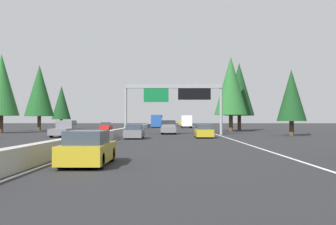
# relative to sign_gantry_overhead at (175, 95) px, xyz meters

# --- Properties ---
(ground_plane) EXTENTS (320.00, 320.00, 0.00)m
(ground_plane) POSITION_rel_sign_gantry_overhead_xyz_m (10.77, 6.03, -5.17)
(ground_plane) COLOR #262628
(median_barrier) EXTENTS (180.00, 0.56, 0.90)m
(median_barrier) POSITION_rel_sign_gantry_overhead_xyz_m (30.77, 6.33, -4.72)
(median_barrier) COLOR #ADAAA3
(median_barrier) RESTS_ON ground
(shoulder_stripe_right) EXTENTS (160.00, 0.16, 0.01)m
(shoulder_stripe_right) POSITION_rel_sign_gantry_overhead_xyz_m (20.77, -5.49, -5.17)
(shoulder_stripe_right) COLOR silver
(shoulder_stripe_right) RESTS_ON ground
(shoulder_stripe_median) EXTENTS (160.00, 0.16, 0.01)m
(shoulder_stripe_median) POSITION_rel_sign_gantry_overhead_xyz_m (20.77, 5.78, -5.17)
(shoulder_stripe_median) COLOR silver
(shoulder_stripe_median) RESTS_ON ground
(sign_gantry_overhead) EXTENTS (0.50, 12.68, 6.50)m
(sign_gantry_overhead) POSITION_rel_sign_gantry_overhead_xyz_m (0.00, 0.00, 0.00)
(sign_gantry_overhead) COLOR gray
(sign_gantry_overhead) RESTS_ON ground
(sedan_near_right) EXTENTS (4.40, 1.80, 1.47)m
(sedan_near_right) POSITION_rel_sign_gantry_overhead_xyz_m (-34.13, 4.03, -4.49)
(sedan_near_right) COLOR #AD931E
(sedan_near_right) RESTS_ON ground
(sedan_near_center) EXTENTS (4.40, 1.80, 1.47)m
(sedan_near_center) POSITION_rel_sign_gantry_overhead_xyz_m (-8.61, -3.02, -4.49)
(sedan_near_center) COLOR #AD931E
(sedan_near_center) RESTS_ON ground
(pickup_distant_b) EXTENTS (5.60, 2.00, 1.86)m
(pickup_distant_b) POSITION_rel_sign_gantry_overhead_xyz_m (3.15, 0.81, -4.26)
(pickup_distant_b) COLOR slate
(pickup_distant_b) RESTS_ON ground
(sedan_mid_right) EXTENTS (4.40, 1.80, 1.47)m
(sedan_mid_right) POSITION_rel_sign_gantry_overhead_xyz_m (62.46, 4.34, -4.49)
(sedan_mid_right) COLOR red
(sedan_mid_right) RESTS_ON ground
(box_truck_distant_a) EXTENTS (8.50, 2.40, 2.95)m
(box_truck_distant_a) POSITION_rel_sign_gantry_overhead_xyz_m (43.84, -3.17, -3.56)
(box_truck_distant_a) COLOR white
(box_truck_distant_a) RESTS_ON ground
(minivan_mid_center) EXTENTS (5.00, 1.95, 1.69)m
(minivan_mid_center) POSITION_rel_sign_gantry_overhead_xyz_m (74.80, -2.89, -4.22)
(minivan_mid_center) COLOR #AD931E
(minivan_mid_center) RESTS_ON ground
(bus_far_center) EXTENTS (11.50, 2.55, 3.10)m
(bus_far_center) POSITION_rel_sign_gantry_overhead_xyz_m (48.83, 4.01, -3.46)
(bus_far_center) COLOR #1E4793
(bus_far_center) RESTS_ON ground
(sedan_mid_left) EXTENTS (4.40, 1.80, 1.47)m
(sedan_mid_left) POSITION_rel_sign_gantry_overhead_xyz_m (-10.59, 4.24, -4.49)
(sedan_mid_left) COLOR slate
(sedan_mid_left) RESTS_ON ground
(oncoming_near) EXTENTS (4.40, 1.80, 1.47)m
(oncoming_near) POSITION_rel_sign_gantry_overhead_xyz_m (23.13, 12.66, -4.49)
(oncoming_near) COLOR red
(oncoming_near) RESTS_ON ground
(oncoming_far) EXTENTS (5.60, 2.00, 1.86)m
(oncoming_far) POSITION_rel_sign_gantry_overhead_xyz_m (-6.12, 12.55, -4.26)
(oncoming_far) COLOR slate
(oncoming_far) RESTS_ON ground
(conifer_right_near) EXTENTS (3.54, 3.54, 8.05)m
(conifer_right_near) POSITION_rel_sign_gantry_overhead_xyz_m (-2.84, -14.17, -0.29)
(conifer_right_near) COLOR #4C3823
(conifer_right_near) RESTS_ON ground
(conifer_right_mid) EXTENTS (5.48, 5.48, 12.45)m
(conifer_right_mid) POSITION_rel_sign_gantry_overhead_xyz_m (14.64, -9.45, 2.40)
(conifer_right_mid) COLOR #4C3823
(conifer_right_mid) RESTS_ON ground
(conifer_right_far) EXTENTS (5.37, 5.37, 12.22)m
(conifer_right_far) POSITION_rel_sign_gantry_overhead_xyz_m (20.60, -11.87, 2.25)
(conifer_right_far) COLOR #4C3823
(conifer_right_far) RESTS_ON ground
(conifer_left_near) EXTENTS (5.07, 5.07, 11.52)m
(conifer_left_near) POSITION_rel_sign_gantry_overhead_xyz_m (6.33, 25.20, 1.83)
(conifer_left_near) COLOR #4C3823
(conifer_left_near) RESTS_ON ground
(conifer_left_mid) EXTENTS (5.19, 5.19, 11.79)m
(conifer_left_mid) POSITION_rel_sign_gantry_overhead_xyz_m (19.91, 24.16, 1.99)
(conifer_left_mid) COLOR #4C3823
(conifer_left_mid) RESTS_ON ground
(conifer_left_far) EXTENTS (4.05, 4.05, 9.20)m
(conifer_left_far) POSITION_rel_sign_gantry_overhead_xyz_m (33.56, 23.97, 0.41)
(conifer_left_far) COLOR #4C3823
(conifer_left_far) RESTS_ON ground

